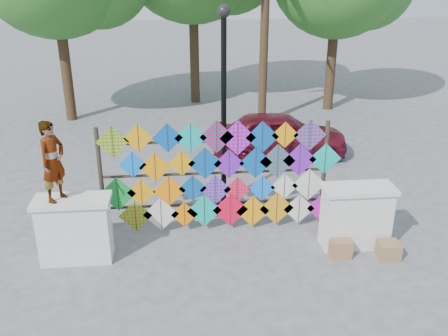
{
  "coord_description": "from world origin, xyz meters",
  "views": [
    {
      "loc": [
        -0.69,
        -8.56,
        5.31
      ],
      "look_at": [
        0.17,
        0.6,
        1.44
      ],
      "focal_mm": 40.0,
      "sensor_mm": 36.0,
      "label": 1
    }
  ],
  "objects_px": {
    "kite_rack": "(221,176)",
    "sedan": "(280,135)",
    "vendor_woman": "(53,161)",
    "lamppost": "(224,90)"
  },
  "relations": [
    {
      "from": "sedan",
      "to": "lamppost",
      "type": "height_order",
      "value": "lamppost"
    },
    {
      "from": "vendor_woman",
      "to": "lamppost",
      "type": "height_order",
      "value": "lamppost"
    },
    {
      "from": "kite_rack",
      "to": "vendor_woman",
      "type": "bearing_deg",
      "value": -163.22
    },
    {
      "from": "vendor_woman",
      "to": "sedan",
      "type": "bearing_deg",
      "value": -14.94
    },
    {
      "from": "vendor_woman",
      "to": "sedan",
      "type": "height_order",
      "value": "vendor_woman"
    },
    {
      "from": "lamppost",
      "to": "vendor_woman",
      "type": "bearing_deg",
      "value": -145.72
    },
    {
      "from": "kite_rack",
      "to": "vendor_woman",
      "type": "height_order",
      "value": "vendor_woman"
    },
    {
      "from": "sedan",
      "to": "vendor_woman",
      "type": "bearing_deg",
      "value": 138.1
    },
    {
      "from": "vendor_woman",
      "to": "sedan",
      "type": "distance_m",
      "value": 7.25
    },
    {
      "from": "kite_rack",
      "to": "sedan",
      "type": "bearing_deg",
      "value": 63.21
    }
  ]
}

